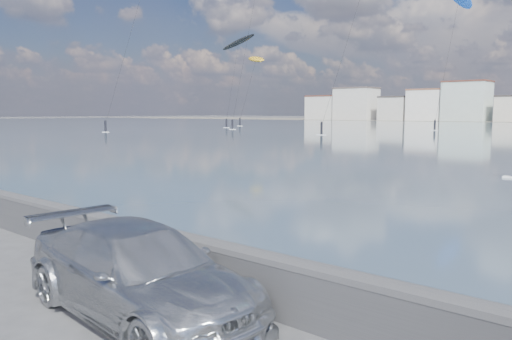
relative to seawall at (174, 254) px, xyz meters
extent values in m
plane|color=#333335|center=(0.00, -2.70, -0.58)|extent=(700.00, 700.00, 0.00)
cube|color=#28282B|center=(0.00, 0.00, -0.13)|extent=(400.00, 0.35, 0.90)
cylinder|color=#28282B|center=(0.00, 0.00, 0.32)|extent=(400.00, 0.36, 0.36)
cube|color=beige|center=(-112.00, 183.30, 4.42)|extent=(14.00, 11.00, 10.00)
cube|color=#562D23|center=(-112.00, 183.30, 9.72)|extent=(14.28, 11.22, 0.60)
cube|color=beige|center=(-96.50, 183.30, 5.92)|extent=(16.00, 12.00, 13.00)
cube|color=#4C423D|center=(-96.50, 183.30, 12.72)|extent=(16.32, 12.24, 0.60)
cube|color=beige|center=(-79.00, 183.30, 3.92)|extent=(11.00, 10.00, 9.00)
cube|color=#383330|center=(-79.00, 183.30, 8.72)|extent=(11.22, 10.20, 0.60)
cube|color=white|center=(-66.00, 183.30, 5.17)|extent=(13.00, 11.00, 11.50)
cube|color=brown|center=(-66.00, 183.30, 11.22)|extent=(13.26, 11.22, 0.60)
cube|color=#B7C6BC|center=(-51.50, 183.30, 6.42)|extent=(15.00, 12.00, 14.00)
cube|color=#562D23|center=(-51.50, 183.30, 13.72)|extent=(15.30, 12.24, 0.60)
imported|color=#B3B6BA|center=(0.79, -1.42, 0.16)|extent=(5.28, 2.53, 1.48)
cube|color=white|center=(-32.03, 55.48, -0.53)|extent=(1.40, 0.42, 0.08)
cylinder|color=black|center=(-32.03, 55.48, 0.37)|extent=(0.36, 0.36, 1.70)
sphere|color=black|center=(-32.03, 55.48, 1.27)|extent=(0.28, 0.28, 0.28)
cylinder|color=black|center=(-31.50, 62.84, 16.04)|extent=(1.10, 14.75, 30.65)
cube|color=white|center=(-58.29, 64.87, -0.53)|extent=(1.40, 0.42, 0.08)
cylinder|color=black|center=(-58.29, 64.87, 0.37)|extent=(0.36, 0.36, 1.70)
sphere|color=black|center=(-58.29, 64.87, 1.27)|extent=(0.28, 0.28, 0.28)
cylinder|color=black|center=(-57.98, 69.02, 17.05)|extent=(0.67, 8.33, 32.66)
ellipsoid|color=#BF8C19|center=(-74.33, 91.12, 15.93)|extent=(10.38, 8.52, 3.41)
cube|color=white|center=(-72.74, 83.16, -0.53)|extent=(1.40, 0.42, 0.08)
cylinder|color=black|center=(-72.74, 83.16, 0.37)|extent=(0.36, 0.36, 1.70)
sphere|color=black|center=(-72.74, 83.16, 1.27)|extent=(0.28, 0.28, 0.28)
cylinder|color=black|center=(-73.54, 87.14, 8.32)|extent=(1.62, 7.99, 15.22)
cube|color=white|center=(-65.44, 41.42, -0.53)|extent=(1.40, 0.42, 0.08)
cylinder|color=black|center=(-65.44, 41.42, 0.37)|extent=(0.36, 0.36, 1.70)
sphere|color=black|center=(-65.44, 41.42, 1.27)|extent=(0.28, 0.28, 0.28)
cylinder|color=black|center=(-64.21, 46.60, 17.32)|extent=(2.49, 10.39, 33.21)
cube|color=white|center=(-26.33, 84.69, -0.53)|extent=(1.40, 0.42, 0.08)
cylinder|color=black|center=(-26.33, 84.69, 0.37)|extent=(0.36, 0.36, 1.70)
sphere|color=black|center=(-26.33, 84.69, 1.27)|extent=(0.28, 0.28, 0.28)
cylinder|color=black|center=(-27.17, 92.28, 13.38)|extent=(1.70, 15.21, 25.33)
ellipsoid|color=black|center=(-70.18, 80.00, 18.59)|extent=(7.60, 5.86, 4.52)
cube|color=white|center=(-66.22, 71.58, -0.53)|extent=(1.40, 0.42, 0.08)
cylinder|color=black|center=(-66.22, 71.58, 0.37)|extent=(0.36, 0.36, 1.70)
sphere|color=black|center=(-66.22, 71.58, 1.27)|extent=(0.28, 0.28, 0.28)
cylinder|color=black|center=(-68.20, 75.79, 9.65)|extent=(3.99, 8.45, 17.88)
camera|label=1|loc=(7.33, -6.24, 2.77)|focal=35.00mm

